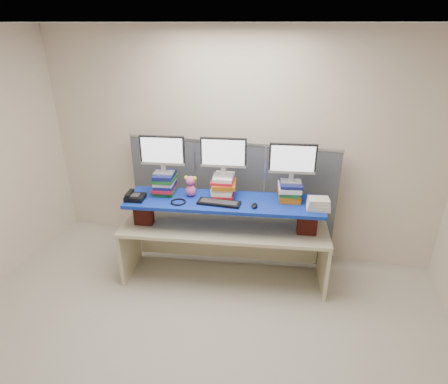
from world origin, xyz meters
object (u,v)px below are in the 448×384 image
(monitor_center, at_px, (223,155))
(keyboard, at_px, (219,203))
(blue_board, at_px, (224,202))
(monitor_left, at_px, (162,152))
(monitor_right, at_px, (292,161))
(desk_phone, at_px, (134,197))
(desk, at_px, (224,237))

(monitor_center, height_order, keyboard, monitor_center)
(blue_board, relative_size, monitor_left, 4.35)
(monitor_right, height_order, desk_phone, monitor_right)
(blue_board, relative_size, monitor_right, 4.35)
(desk, relative_size, desk_phone, 10.63)
(blue_board, height_order, desk_phone, desk_phone)
(monitor_center, relative_size, desk_phone, 2.20)
(blue_board, relative_size, monitor_center, 4.35)
(keyboard, bearing_deg, desk, 72.77)
(blue_board, distance_m, keyboard, 0.11)
(monitor_left, bearing_deg, keyboard, -18.23)
(desk, xyz_separation_m, keyboard, (-0.03, -0.10, 0.48))
(monitor_center, bearing_deg, monitor_left, 180.00)
(monitor_center, relative_size, monitor_right, 1.00)
(monitor_center, xyz_separation_m, keyboard, (0.01, -0.21, -0.47))
(monitor_center, distance_m, desk_phone, 1.08)
(monitor_center, bearing_deg, monitor_right, 0.00)
(blue_board, xyz_separation_m, monitor_left, (-0.70, 0.03, 0.50))
(monitor_center, distance_m, keyboard, 0.52)
(monitor_left, xyz_separation_m, keyboard, (0.67, -0.13, -0.47))
(monitor_right, bearing_deg, monitor_left, -180.00)
(monitor_center, xyz_separation_m, desk_phone, (-0.92, -0.34, -0.45))
(monitor_left, distance_m, desk_phone, 0.58)
(blue_board, relative_size, keyboard, 4.68)
(blue_board, height_order, monitor_center, monitor_center)
(blue_board, xyz_separation_m, desk_phone, (-0.96, -0.22, 0.05))
(monitor_left, height_order, monitor_right, monitor_left)
(blue_board, bearing_deg, monitor_left, 170.26)
(keyboard, bearing_deg, monitor_left, 168.94)
(desk, height_order, monitor_center, monitor_center)
(desk_phone, bearing_deg, monitor_left, 36.70)
(monitor_left, relative_size, desk_phone, 2.20)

